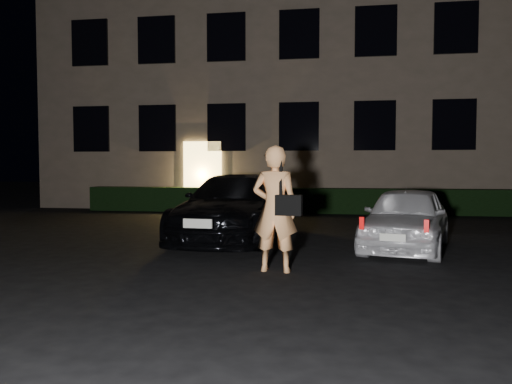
# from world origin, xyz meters

# --- Properties ---
(ground) EXTENTS (80.00, 80.00, 0.00)m
(ground) POSITION_xyz_m (0.00, 0.00, 0.00)
(ground) COLOR black
(ground) RESTS_ON ground
(building) EXTENTS (20.00, 8.11, 12.00)m
(building) POSITION_xyz_m (-0.00, 14.99, 6.00)
(building) COLOR #6C5C4D
(building) RESTS_ON ground
(hedge) EXTENTS (15.00, 0.70, 0.85)m
(hedge) POSITION_xyz_m (0.00, 10.50, 0.42)
(hedge) COLOR black
(hedge) RESTS_ON ground
(sedan) EXTENTS (2.30, 5.08, 1.42)m
(sedan) POSITION_xyz_m (-0.91, 4.14, 0.71)
(sedan) COLOR black
(sedan) RESTS_ON ground
(hatch) EXTENTS (2.30, 3.84, 1.22)m
(hatch) POSITION_xyz_m (2.63, 3.22, 0.61)
(hatch) COLOR white
(hatch) RESTS_ON ground
(man) EXTENTS (0.80, 0.52, 1.92)m
(man) POSITION_xyz_m (0.37, 0.82, 0.97)
(man) COLOR #FEAD68
(man) RESTS_ON ground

